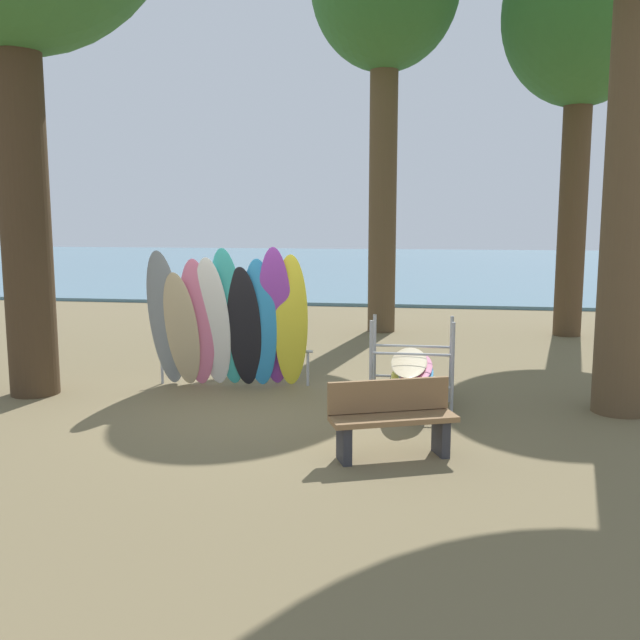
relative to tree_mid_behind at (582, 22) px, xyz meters
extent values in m
plane|color=brown|center=(-5.47, -6.96, -6.74)|extent=(80.00, 80.00, 0.00)
cube|color=slate|center=(-5.47, 22.32, -6.69)|extent=(80.00, 36.00, 0.10)
cylinder|color=#42301E|center=(-8.94, -6.76, -3.63)|extent=(0.71, 0.71, 6.22)
cylinder|color=brown|center=(-0.49, -6.48, -3.26)|extent=(0.73, 0.73, 6.95)
cylinder|color=#4C3823|center=(0.00, 0.00, -3.81)|extent=(0.61, 0.61, 5.86)
ellipsoid|color=#33662D|center=(0.00, 0.00, 0.18)|extent=(3.38, 3.38, 3.89)
cylinder|color=brown|center=(-4.18, -0.06, -3.40)|extent=(0.63, 0.63, 6.68)
ellipsoid|color=gray|center=(-7.06, -6.18, -5.65)|extent=(0.59, 0.86, 2.17)
ellipsoid|color=#C6B289|center=(-6.83, -6.14, -5.82)|extent=(0.53, 0.70, 1.85)
ellipsoid|color=pink|center=(-6.59, -6.10, -5.72)|extent=(0.62, 0.76, 2.04)
ellipsoid|color=white|center=(-6.36, -6.07, -5.71)|extent=(0.56, 0.78, 2.07)
ellipsoid|color=#38B2AD|center=(-6.12, -6.03, -5.64)|extent=(0.55, 0.76, 2.20)
ellipsoid|color=black|center=(-5.88, -5.99, -5.78)|extent=(0.56, 0.66, 1.92)
ellipsoid|color=#2D8ED1|center=(-5.65, -5.96, -5.72)|extent=(0.58, 0.64, 2.04)
ellipsoid|color=purple|center=(-5.41, -5.92, -5.63)|extent=(0.63, 0.85, 2.22)
ellipsoid|color=yellow|center=(-5.17, -5.88, -5.69)|extent=(0.62, 0.68, 2.10)
cylinder|color=#9EA0A5|center=(-7.28, -5.85, -6.47)|extent=(0.04, 0.04, 0.55)
cylinder|color=#9EA0A5|center=(-4.96, -5.64, -6.47)|extent=(0.04, 0.04, 0.55)
cylinder|color=#9EA0A5|center=(-6.12, -5.74, -6.19)|extent=(2.49, 0.27, 0.04)
cylinder|color=#9EA0A5|center=(-3.86, -6.89, -6.12)|extent=(0.05, 0.05, 1.25)
cylinder|color=#9EA0A5|center=(-2.76, -6.89, -6.12)|extent=(0.05, 0.05, 1.25)
cylinder|color=#9EA0A5|center=(-3.86, -6.29, -6.12)|extent=(0.05, 0.05, 1.25)
cylinder|color=#9EA0A5|center=(-2.76, -6.29, -6.12)|extent=(0.05, 0.05, 1.25)
cylinder|color=#9EA0A5|center=(-3.31, -6.89, -6.39)|extent=(1.10, 0.04, 0.04)
cylinder|color=#9EA0A5|center=(-3.31, -6.89, -5.94)|extent=(1.10, 0.04, 0.04)
cylinder|color=#9EA0A5|center=(-3.31, -6.29, -6.39)|extent=(1.10, 0.04, 0.04)
cylinder|color=#9EA0A5|center=(-3.31, -6.29, -5.94)|extent=(1.10, 0.04, 0.04)
ellipsoid|color=black|center=(-3.36, -6.59, -6.34)|extent=(0.59, 2.12, 0.06)
ellipsoid|color=yellow|center=(-3.34, -6.59, -6.28)|extent=(0.55, 2.11, 0.06)
ellipsoid|color=#2D8ED1|center=(-3.26, -6.59, -6.22)|extent=(0.56, 2.11, 0.06)
ellipsoid|color=pink|center=(-3.27, -6.59, -6.16)|extent=(0.51, 2.10, 0.06)
ellipsoid|color=#C6B289|center=(-3.35, -6.59, -6.10)|extent=(0.52, 2.10, 0.06)
cube|color=#2D2D33|center=(-3.97, -9.03, -6.53)|extent=(0.21, 0.33, 0.42)
cube|color=#2D2D33|center=(-2.93, -8.62, -6.53)|extent=(0.21, 0.33, 0.42)
cube|color=olive|center=(-3.45, -8.83, -6.29)|extent=(1.45, 0.88, 0.06)
cube|color=olive|center=(-3.52, -8.66, -6.07)|extent=(1.33, 0.57, 0.36)
camera|label=1|loc=(-3.10, -16.36, -4.10)|focal=39.61mm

